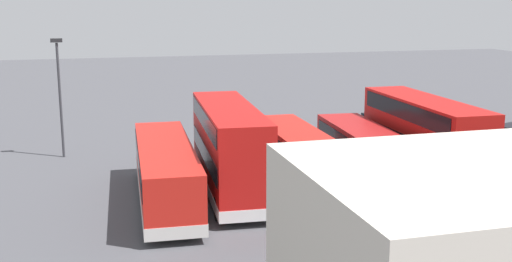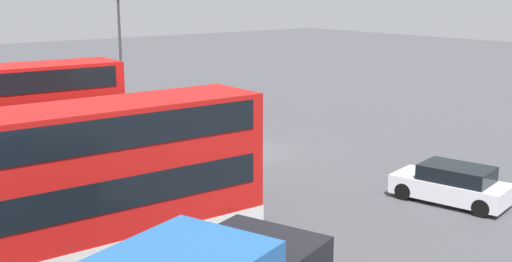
% 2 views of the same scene
% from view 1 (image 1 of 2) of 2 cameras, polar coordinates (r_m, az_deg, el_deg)
% --- Properties ---
extents(ground_plane, '(140.00, 140.00, 0.00)m').
position_cam_1_polar(ground_plane, '(42.90, -0.72, -1.23)').
color(ground_plane, '#47474C').
extents(bus_double_decker_near_end, '(2.86, 10.44, 4.55)m').
position_cam_1_polar(bus_double_decker_near_end, '(35.11, 15.17, -0.54)').
color(bus_double_decker_near_end, '#B71411').
rests_on(bus_double_decker_near_end, ground).
extents(bus_single_deck_second, '(3.35, 11.31, 2.95)m').
position_cam_1_polar(bus_single_deck_second, '(33.63, 10.47, -2.30)').
color(bus_single_deck_second, '#A51919').
rests_on(bus_single_deck_second, ground).
extents(bus_single_deck_third, '(2.85, 10.73, 2.95)m').
position_cam_1_polar(bus_single_deck_third, '(33.01, 4.01, -2.40)').
color(bus_single_deck_third, red).
rests_on(bus_single_deck_third, ground).
extents(bus_double_decker_fourth, '(3.32, 10.92, 4.55)m').
position_cam_1_polar(bus_double_decker_fourth, '(31.61, -2.49, -1.48)').
color(bus_double_decker_fourth, '#B71411').
rests_on(bus_double_decker_fourth, ground).
extents(bus_single_deck_fifth, '(3.23, 11.78, 2.95)m').
position_cam_1_polar(bus_single_deck_fifth, '(30.55, -8.33, -3.68)').
color(bus_single_deck_fifth, red).
rests_on(bus_single_deck_fifth, ground).
extents(car_hatchback_silver, '(4.41, 2.63, 1.43)m').
position_cam_1_polar(car_hatchback_silver, '(47.73, 11.27, 0.75)').
color(car_hatchback_silver, silver).
rests_on(car_hatchback_silver, ground).
extents(lamp_post_tall, '(0.70, 0.30, 7.50)m').
position_cam_1_polar(lamp_post_tall, '(40.54, -17.65, 3.78)').
color(lamp_post_tall, '#38383D').
rests_on(lamp_post_tall, ground).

